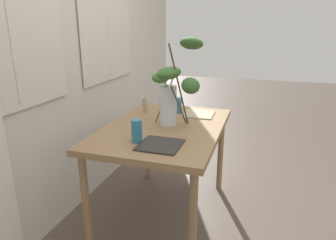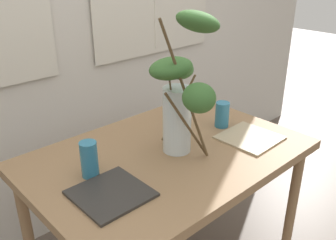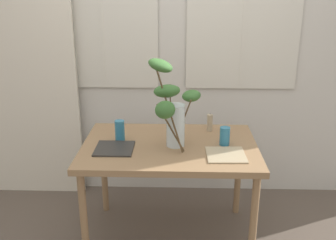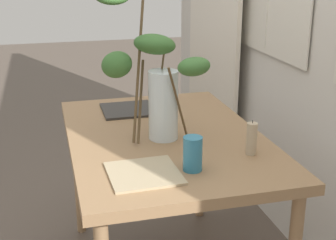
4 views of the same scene
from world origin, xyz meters
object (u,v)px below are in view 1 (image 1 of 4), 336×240
object	(u,v)px
vase_with_branches	(173,88)
drinking_glass_blue_right	(178,105)
plate_square_left	(160,145)
pillar_candle	(145,105)
drinking_glass_blue_left	(137,131)
dining_table	(164,135)
plate_square_right	(198,114)

from	to	relation	value
vase_with_branches	drinking_glass_blue_right	size ratio (longest dim) A/B	5.16
vase_with_branches	drinking_glass_blue_right	distance (m)	0.43
plate_square_left	pillar_candle	size ratio (longest dim) A/B	1.81
drinking_glass_blue_left	pillar_candle	xyz separation A→B (m)	(0.66, 0.21, -0.01)
dining_table	vase_with_branches	xyz separation A→B (m)	(0.02, -0.06, 0.36)
drinking_glass_blue_left	pillar_candle	distance (m)	0.69
drinking_glass_blue_right	dining_table	bearing A→B (deg)	-179.07
dining_table	plate_square_left	world-z (taller)	plate_square_left
dining_table	pillar_candle	xyz separation A→B (m)	(0.30, 0.28, 0.14)
dining_table	pillar_candle	distance (m)	0.43
vase_with_branches	drinking_glass_blue_left	size ratio (longest dim) A/B	4.49
dining_table	vase_with_branches	distance (m)	0.37
plate_square_left	dining_table	bearing A→B (deg)	14.52
vase_with_branches	drinking_glass_blue_left	world-z (taller)	vase_with_branches
drinking_glass_blue_right	plate_square_left	bearing A→B (deg)	-172.24
drinking_glass_blue_right	plate_square_left	size ratio (longest dim) A/B	0.50
drinking_glass_blue_left	plate_square_right	xyz separation A→B (m)	(0.74, -0.24, -0.07)
plate_square_right	drinking_glass_blue_left	bearing A→B (deg)	161.84
vase_with_branches	pillar_candle	distance (m)	0.49
dining_table	vase_with_branches	bearing A→B (deg)	-72.45
plate_square_left	plate_square_right	distance (m)	0.76
plate_square_left	pillar_candle	world-z (taller)	pillar_candle
drinking_glass_blue_left	pillar_candle	bearing A→B (deg)	17.75
vase_with_branches	plate_square_left	distance (m)	0.49
drinking_glass_blue_left	plate_square_right	bearing A→B (deg)	-18.16
dining_table	plate_square_left	bearing A→B (deg)	-165.48
drinking_glass_blue_right	pillar_candle	size ratio (longest dim) A/B	0.91
dining_table	pillar_candle	world-z (taller)	pillar_candle
plate_square_left	plate_square_right	bearing A→B (deg)	-5.94
drinking_glass_blue_left	plate_square_left	bearing A→B (deg)	-95.59
vase_with_branches	plate_square_right	size ratio (longest dim) A/B	2.64
plate_square_right	pillar_candle	distance (m)	0.46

